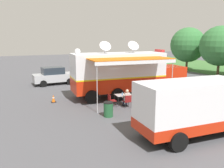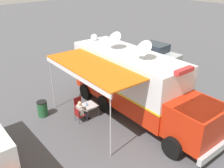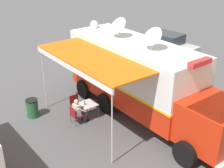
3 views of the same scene
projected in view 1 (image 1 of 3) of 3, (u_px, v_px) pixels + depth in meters
ground_plane at (118, 97)px, 18.80m from camera, size 100.00×100.00×0.00m
lot_stripe at (113, 89)px, 21.45m from camera, size 0.47×4.80×0.01m
command_truck at (127, 72)px, 18.65m from camera, size 5.27×9.64×4.53m
folding_table at (121, 96)px, 16.41m from camera, size 0.86×0.86×0.73m
water_bottle at (122, 94)px, 16.22m from camera, size 0.07×0.07×0.22m
folding_chair_at_table at (128, 100)px, 15.76m from camera, size 0.51×0.51×0.87m
folding_chair_beside_table at (111, 99)px, 15.99m from camera, size 0.51×0.51×0.87m
seated_responder at (127, 98)px, 15.91m from camera, size 0.68×0.58×1.25m
trash_bin at (108, 109)px, 13.98m from camera, size 0.57×0.57×0.91m
traffic_cone at (53, 98)px, 17.15m from camera, size 0.36×0.36×0.58m
support_truck at (200, 108)px, 11.17m from camera, size 2.65×6.91×2.70m
car_behind_truck at (54, 76)px, 23.72m from camera, size 2.16×4.27×1.76m
tree_far_left at (188, 45)px, 34.24m from camera, size 5.06×5.06×6.17m
tree_left_of_centre at (220, 46)px, 29.38m from camera, size 5.05×5.05×6.18m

